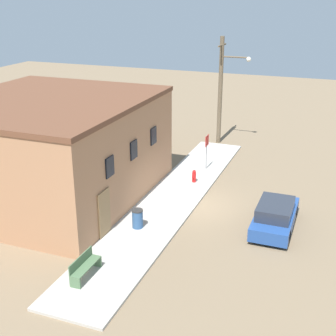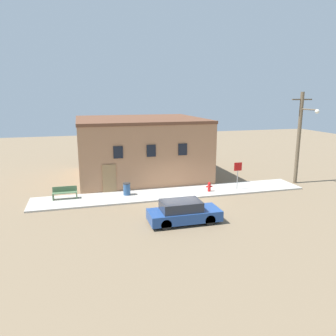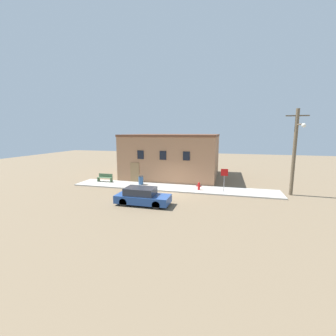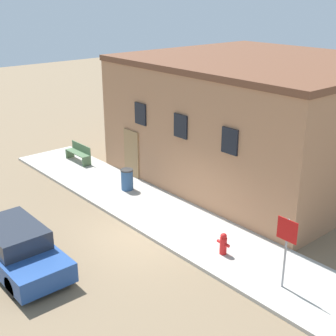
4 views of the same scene
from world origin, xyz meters
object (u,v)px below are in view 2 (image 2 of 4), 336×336
Objects in this scene: trash_bin at (127,189)px; utility_pole at (300,136)px; parked_car at (183,212)px; stop_sign at (238,171)px; bench at (65,193)px; fire_hydrant at (209,187)px.

utility_pole is at bearing -0.38° from trash_bin.
parked_car is (-11.65, -5.71, -3.32)m from utility_pole.
stop_sign is 12.68m from bench.
stop_sign is at bearing 40.26° from parked_car.
trash_bin is at bearing 179.62° from utility_pole.
utility_pole reaches higher than trash_bin.
parked_car is at bearing -139.74° from stop_sign.
bench is 18.63m from utility_pole.
fire_hydrant is 0.44× the size of bench.
bench is (-12.60, 1.02, -1.02)m from stop_sign.
parked_car is (-5.94, -5.03, -0.94)m from stop_sign.
bench is (-10.34, 0.98, 0.07)m from fire_hydrant.
stop_sign is 2.36× the size of trash_bin.
stop_sign is at bearing -4.62° from bench.
bench is at bearing 176.65° from trash_bin.
stop_sign is 0.28× the size of utility_pole.
utility_pole is (14.04, -0.09, 3.39)m from trash_bin.
utility_pole is at bearing -1.07° from bench.
stop_sign is 7.84m from parked_car.
fire_hydrant is 0.10× the size of utility_pole.
fire_hydrant is at bearing -5.41° from bench.
parked_car is (6.66, -6.05, 0.08)m from bench.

